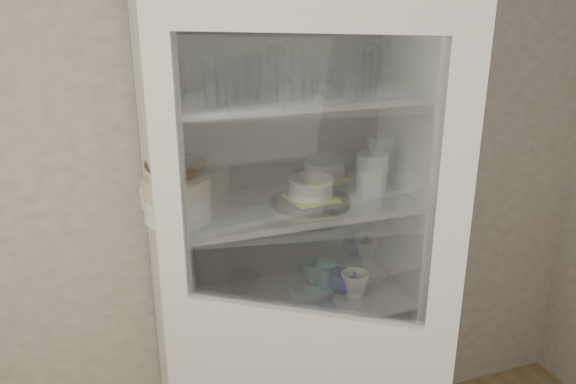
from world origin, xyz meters
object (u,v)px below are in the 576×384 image
object	(u,v)px
white_canister	(181,293)
mug_teal	(314,272)
goblet_3	(371,62)
grey_bowl_stack	(372,174)
terracotta_bowl	(176,169)
measuring_cups	(219,314)
goblet_0	(164,72)
cream_dish	(275,373)
glass_platter	(311,201)
cupboard_door	(301,373)
teal_jar	(326,274)
pantry_cabinet	(283,272)
plate_stack_front	(178,208)
yellow_trivet	(311,197)
goblet_1	(252,68)
mug_white	(355,285)
white_ramekin	(311,187)
plate_stack_back	(171,193)
cream_bowl	(177,187)
goblet_2	(276,66)
tin_box	(333,362)
mug_blue	(342,282)

from	to	relation	value
white_canister	mug_teal	bearing A→B (deg)	2.06
goblet_3	grey_bowl_stack	world-z (taller)	goblet_3
terracotta_bowl	measuring_cups	size ratio (longest dim) A/B	1.90
goblet_0	cream_dish	xyz separation A→B (m)	(0.36, -0.08, -1.25)
glass_platter	goblet_0	bearing A→B (deg)	164.38
grey_bowl_stack	cupboard_door	bearing A→B (deg)	-135.16
teal_jar	cream_dish	size ratio (longest dim) A/B	0.42
pantry_cabinet	plate_stack_front	bearing A→B (deg)	-166.85
mug_teal	yellow_trivet	bearing A→B (deg)	-111.32
teal_jar	cupboard_door	bearing A→B (deg)	-120.99
goblet_1	measuring_cups	bearing A→B (deg)	-139.22
goblet_0	mug_white	world-z (taller)	goblet_0
goblet_1	white_ramekin	bearing A→B (deg)	-39.26
grey_bowl_stack	mug_white	xyz separation A→B (m)	(-0.09, -0.07, -0.43)
plate_stack_back	plate_stack_front	bearing A→B (deg)	-90.00
terracotta_bowl	goblet_0	bearing A→B (deg)	90.00
terracotta_bowl	cream_bowl	bearing A→B (deg)	0.00
pantry_cabinet	goblet_2	distance (m)	0.81
goblet_1	tin_box	bearing A→B (deg)	-16.31
plate_stack_front	mug_teal	bearing A→B (deg)	10.56
glass_platter	grey_bowl_stack	bearing A→B (deg)	5.21
cream_dish	white_ramekin	bearing A→B (deg)	-23.18
goblet_2	measuring_cups	world-z (taller)	goblet_2
cupboard_door	mug_teal	bearing A→B (deg)	98.17
cupboard_door	tin_box	bearing A→B (deg)	89.83
white_ramekin	teal_jar	bearing A→B (deg)	34.76
plate_stack_back	glass_platter	world-z (taller)	plate_stack_back
terracotta_bowl	glass_platter	distance (m)	0.51
goblet_0	mug_teal	size ratio (longest dim) A/B	1.63
cream_bowl	grey_bowl_stack	xyz separation A→B (m)	(0.75, 0.02, -0.04)
cupboard_door	mug_teal	xyz separation A→B (m)	(0.27, 0.55, 0.04)
teal_jar	cream_dish	bearing A→B (deg)	-175.99
pantry_cabinet	plate_stack_back	distance (m)	0.55
mug_blue	tin_box	world-z (taller)	mug_blue
cream_bowl	grey_bowl_stack	size ratio (longest dim) A/B	1.41
plate_stack_front	measuring_cups	world-z (taller)	plate_stack_front
cupboard_door	measuring_cups	bearing A→B (deg)	146.31
yellow_trivet	cream_dish	world-z (taller)	yellow_trivet
white_ramekin	teal_jar	world-z (taller)	white_ramekin
white_ramekin	teal_jar	distance (m)	0.43
teal_jar	grey_bowl_stack	bearing A→B (deg)	-16.65
cream_bowl	cupboard_door	bearing A→B (deg)	-57.69
pantry_cabinet	glass_platter	world-z (taller)	pantry_cabinet
measuring_cups	cream_dish	xyz separation A→B (m)	(0.24, 0.08, -0.38)
white_ramekin	measuring_cups	world-z (taller)	white_ramekin
cream_bowl	measuring_cups	xyz separation A→B (m)	(0.12, -0.03, -0.50)
goblet_2	cupboard_door	bearing A→B (deg)	-101.50
terracotta_bowl	white_canister	bearing A→B (deg)	90.00
teal_jar	white_canister	world-z (taller)	white_canister
white_ramekin	pantry_cabinet	bearing A→B (deg)	126.07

